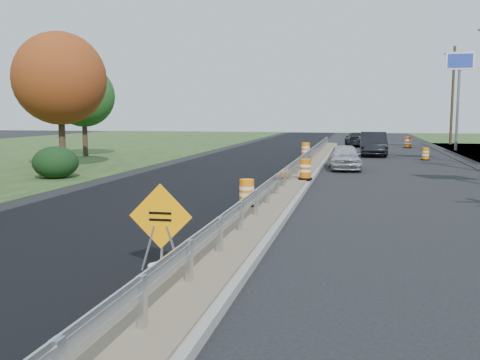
% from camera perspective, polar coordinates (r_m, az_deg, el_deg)
% --- Properties ---
extents(ground, '(140.00, 140.00, 0.00)m').
position_cam_1_polar(ground, '(16.77, 3.00, -3.25)').
color(ground, black).
rests_on(ground, ground).
extents(milled_overlay, '(7.20, 120.00, 0.01)m').
position_cam_1_polar(milled_overlay, '(27.38, -2.65, 0.79)').
color(milled_overlay, black).
rests_on(milled_overlay, ground).
extents(median, '(1.60, 55.00, 0.23)m').
position_cam_1_polar(median, '(24.59, 6.07, 0.29)').
color(median, gray).
rests_on(median, ground).
extents(guardrail, '(0.10, 46.15, 0.72)m').
position_cam_1_polar(guardrail, '(25.52, 6.34, 1.93)').
color(guardrail, silver).
rests_on(guardrail, median).
extents(pylon_sign_north, '(2.20, 0.30, 7.90)m').
position_cam_1_polar(pylon_sign_north, '(47.05, 22.37, 10.80)').
color(pylon_sign_north, slate).
rests_on(pylon_sign_north, ground).
extents(utility_pole_north, '(1.90, 0.26, 9.40)m').
position_cam_1_polar(utility_pole_north, '(56.00, 21.74, 8.57)').
color(utility_pole_north, '#473523').
rests_on(utility_pole_north, ground).
extents(hedge_north, '(2.09, 2.09, 1.52)m').
position_cam_1_polar(hedge_north, '(26.24, -19.08, 1.79)').
color(hedge_north, black).
rests_on(hedge_north, ground).
extents(tree_near_red, '(4.95, 4.95, 7.35)m').
position_cam_1_polar(tree_near_red, '(30.66, -18.68, 10.20)').
color(tree_near_red, '#473523').
rests_on(tree_near_red, ground).
extents(tree_near_back, '(4.29, 4.29, 6.37)m').
position_cam_1_polar(tree_near_back, '(39.06, -16.35, 8.58)').
color(tree_near_back, '#473523').
rests_on(tree_near_back, ground).
extents(caution_sign, '(1.24, 0.52, 1.71)m').
position_cam_1_polar(caution_sign, '(10.33, -8.41, -7.42)').
color(caution_sign, white).
rests_on(caution_sign, ground).
extents(barrel_median_near, '(0.55, 0.55, 0.81)m').
position_cam_1_polar(barrel_median_near, '(16.16, 0.72, -1.41)').
color(barrel_median_near, black).
rests_on(barrel_median_near, median).
extents(barrel_median_mid, '(0.59, 0.59, 0.87)m').
position_cam_1_polar(barrel_median_mid, '(22.79, 6.98, 1.10)').
color(barrel_median_mid, black).
rests_on(barrel_median_mid, median).
extents(barrel_median_far, '(0.64, 0.64, 0.94)m').
position_cam_1_polar(barrel_median_far, '(34.39, 7.01, 3.16)').
color(barrel_median_far, black).
rests_on(barrel_median_far, median).
extents(barrel_shoulder_mid, '(0.55, 0.55, 0.80)m').
position_cam_1_polar(barrel_shoulder_mid, '(36.76, 19.18, 2.61)').
color(barrel_shoulder_mid, black).
rests_on(barrel_shoulder_mid, ground).
extents(barrel_shoulder_far, '(0.67, 0.67, 0.99)m').
position_cam_1_polar(barrel_shoulder_far, '(49.39, 17.47, 3.83)').
color(barrel_shoulder_far, black).
rests_on(barrel_shoulder_far, ground).
extents(car_silver, '(1.99, 4.15, 1.37)m').
position_cam_1_polar(car_silver, '(29.50, 11.10, 2.44)').
color(car_silver, silver).
rests_on(car_silver, ground).
extents(car_dark_mid, '(1.89, 5.17, 1.69)m').
position_cam_1_polar(car_dark_mid, '(39.74, 14.02, 3.77)').
color(car_dark_mid, black).
rests_on(car_dark_mid, ground).
extents(car_dark_far, '(2.20, 4.63, 1.30)m').
position_cam_1_polar(car_dark_far, '(50.43, 12.25, 4.26)').
color(car_dark_far, black).
rests_on(car_dark_far, ground).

